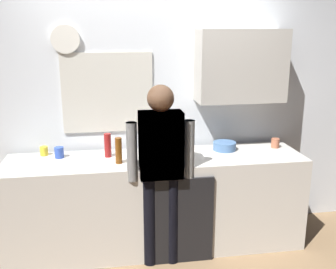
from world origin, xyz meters
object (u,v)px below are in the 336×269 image
(person_at_sink, at_px, (161,162))
(cup_terracotta_mug, at_px, (275,143))
(coffee_maker, at_px, (150,149))
(bottle_red_vinegar, at_px, (108,145))
(bottle_dark_sauce, at_px, (184,148))
(mixing_bowl, at_px, (224,146))
(cup_blue_mug, at_px, (59,152))
(cup_yellow_cup, at_px, (44,151))
(bottle_amber_beer, at_px, (119,151))
(person_guest, at_px, (161,162))

(person_at_sink, bearing_deg, cup_terracotta_mug, 11.45)
(coffee_maker, bearing_deg, bottle_red_vinegar, 138.95)
(bottle_dark_sauce, bearing_deg, mixing_bowl, 21.49)
(bottle_red_vinegar, height_order, cup_blue_mug, bottle_red_vinegar)
(cup_yellow_cup, bearing_deg, bottle_dark_sauce, -12.22)
(cup_blue_mug, bearing_deg, bottle_amber_beer, -23.98)
(bottle_red_vinegar, xyz_separation_m, person_at_sink, (0.44, -0.40, -0.05))
(bottle_dark_sauce, distance_m, cup_yellow_cup, 1.30)
(coffee_maker, xyz_separation_m, cup_terracotta_mug, (1.29, 0.34, -0.10))
(coffee_maker, relative_size, bottle_red_vinegar, 1.50)
(person_at_sink, bearing_deg, bottle_amber_beer, 141.83)
(bottle_red_vinegar, height_order, person_guest, person_guest)
(bottle_amber_beer, bearing_deg, cup_terracotta_mug, 8.36)
(cup_terracotta_mug, relative_size, mixing_bowl, 0.42)
(bottle_red_vinegar, distance_m, cup_terracotta_mug, 1.64)
(cup_blue_mug, xyz_separation_m, person_guest, (0.88, -0.44, 0.01))
(cup_blue_mug, bearing_deg, cup_terracotta_mug, -0.26)
(person_guest, bearing_deg, bottle_red_vinegar, -34.31)
(cup_terracotta_mug, height_order, person_at_sink, person_at_sink)
(bottle_dark_sauce, xyz_separation_m, bottle_amber_beer, (-0.59, -0.06, 0.03))
(mixing_bowl, bearing_deg, cup_terracotta_mug, 0.05)
(bottle_dark_sauce, height_order, person_guest, person_guest)
(coffee_maker, distance_m, person_at_sink, 0.15)
(person_guest, bearing_deg, bottle_dark_sauce, -126.26)
(bottle_amber_beer, relative_size, cup_blue_mug, 2.30)
(bottle_amber_beer, distance_m, cup_blue_mug, 0.59)
(bottle_red_vinegar, bearing_deg, person_guest, -42.31)
(bottle_red_vinegar, bearing_deg, person_at_sink, -42.31)
(cup_terracotta_mug, bearing_deg, person_at_sink, -160.50)
(cup_terracotta_mug, xyz_separation_m, person_guest, (-1.21, -0.43, 0.01))
(person_at_sink, bearing_deg, cup_blue_mug, 145.48)
(bottle_amber_beer, relative_size, mixing_bowl, 1.05)
(bottle_dark_sauce, height_order, mixing_bowl, bottle_dark_sauce)
(bottle_amber_beer, distance_m, mixing_bowl, 1.05)
(bottle_dark_sauce, xyz_separation_m, cup_blue_mug, (-1.12, 0.18, -0.04))
(cup_yellow_cup, height_order, person_guest, person_guest)
(person_at_sink, bearing_deg, bottle_dark_sauce, 37.70)
(bottle_red_vinegar, xyz_separation_m, cup_yellow_cup, (-0.59, 0.13, -0.07))
(person_guest, bearing_deg, coffee_maker, -39.08)
(mixing_bowl, relative_size, person_at_sink, 0.14)
(bottle_red_vinegar, bearing_deg, coffee_maker, -41.05)
(bottle_dark_sauce, height_order, person_at_sink, person_at_sink)
(bottle_dark_sauce, relative_size, person_at_sink, 0.11)
(cup_terracotta_mug, bearing_deg, bottle_red_vinegar, -178.94)
(mixing_bowl, bearing_deg, cup_yellow_cup, 176.52)
(cup_yellow_cup, relative_size, mixing_bowl, 0.39)
(bottle_red_vinegar, bearing_deg, mixing_bowl, 1.53)
(coffee_maker, height_order, mixing_bowl, coffee_maker)
(bottle_dark_sauce, height_order, cup_blue_mug, bottle_dark_sauce)
(cup_yellow_cup, xyz_separation_m, mixing_bowl, (1.71, -0.10, -0.00))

